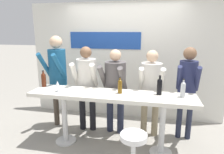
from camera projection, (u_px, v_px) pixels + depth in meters
The scene contains 14 objects.
ground_plane at pixel (111, 147), 3.40m from camera, with size 40.00×40.00×0.00m, color gray.
back_wall at pixel (124, 61), 4.41m from camera, with size 4.26×0.12×2.52m.
tasting_table at pixel (111, 102), 3.22m from camera, with size 2.66×0.56×0.96m.
bar_stool at pixel (133, 150), 2.55m from camera, with size 0.36×0.36×0.67m.
person_far_left at pixel (57, 71), 3.91m from camera, with size 0.45×0.58×1.84m.
person_left at pixel (86, 80), 3.78m from camera, with size 0.48×0.56×1.65m.
person_center_left at pixel (115, 83), 3.68m from camera, with size 0.51×0.59×1.61m.
person_center at pixel (151, 85), 3.57m from camera, with size 0.45×0.54×1.60m.
person_center_right at pixel (187, 83), 3.45m from camera, with size 0.40×0.52×1.67m.
wine_bottle_0 at pixel (183, 89), 2.98m from camera, with size 0.07×0.07×0.28m.
wine_bottle_1 at pixel (44, 79), 3.54m from camera, with size 0.08×0.08×0.29m.
wine_bottle_2 at pixel (120, 86), 3.17m from camera, with size 0.07×0.07×0.27m.
wine_bottle_3 at pixel (160, 86), 3.10m from camera, with size 0.08×0.08×0.31m.
wine_glass_0 at pixel (57, 84), 3.26m from camera, with size 0.07×0.07×0.18m.
Camera 1 is at (0.66, -2.96, 1.95)m, focal length 32.00 mm.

